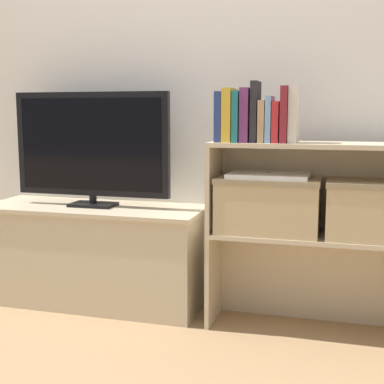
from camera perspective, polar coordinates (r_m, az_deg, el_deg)
ground_plane at (r=2.48m, az=-0.91°, el=-14.25°), size 16.00×16.00×0.00m
wall_back at (r=2.72m, az=1.76°, el=13.54°), size 10.00×0.05×2.40m
tv_stand at (r=2.77m, az=-10.36°, el=-6.54°), size 1.12×0.42×0.50m
tv at (r=2.68m, az=-10.68°, el=4.82°), size 0.80×0.14×0.56m
bookshelf_lower_tier at (r=2.49m, az=13.66°, el=-7.73°), size 0.98×0.28×0.43m
bookshelf_upper_tier at (r=2.40m, az=14.00°, el=1.81°), size 0.98×0.28×0.40m
book_navy at (r=2.36m, az=3.11°, el=8.01°), size 0.03×0.14×0.22m
book_mustard at (r=2.35m, az=4.02°, el=8.17°), size 0.04×0.16×0.23m
book_teal at (r=2.34m, az=4.91°, el=8.00°), size 0.03×0.15×0.22m
book_plum at (r=2.33m, az=5.80°, el=8.15°), size 0.04×0.14×0.23m
book_charcoal at (r=2.33m, az=6.78°, el=8.47°), size 0.03×0.13×0.26m
book_tan at (r=2.32m, az=7.57°, el=7.47°), size 0.03×0.14×0.18m
book_skyblue at (r=2.32m, az=8.29°, el=7.66°), size 0.02×0.14×0.20m
book_crimson at (r=2.31m, az=9.04°, el=7.38°), size 0.03×0.15×0.17m
book_maroon at (r=2.31m, az=9.92°, el=8.13°), size 0.03×0.16×0.24m
book_ivory at (r=2.31m, az=10.80°, el=8.07°), size 0.04×0.13×0.23m
storage_basket_left at (r=2.37m, az=8.12°, el=-1.16°), size 0.45×0.25×0.25m
storage_basket_right at (r=2.36m, az=19.58°, el=-1.63°), size 0.45×0.25×0.25m
laptop at (r=2.35m, az=8.18°, el=1.78°), size 0.35×0.23×0.02m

